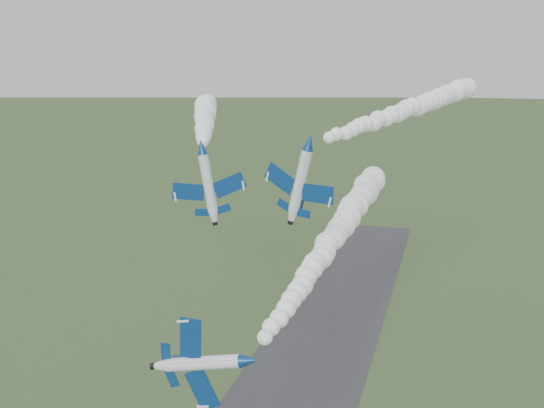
{
  "coord_description": "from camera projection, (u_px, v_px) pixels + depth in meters",
  "views": [
    {
      "loc": [
        25.4,
        -57.58,
        59.78
      ],
      "look_at": [
        1.87,
        19.57,
        40.61
      ],
      "focal_mm": 40.0,
      "sensor_mm": 36.0,
      "label": 1
    }
  ],
  "objects": [
    {
      "name": "jet_lead",
      "position": [
        250.0,
        361.0,
        62.85
      ],
      "size": [
        3.6,
        12.75,
        10.35
      ],
      "rotation": [
        0.0,
        1.37,
        0.02
      ],
      "color": "white"
    },
    {
      "name": "smoke_trail_jet_lead",
      "position": [
        337.0,
        232.0,
        101.17
      ],
      "size": [
        6.97,
        78.19,
        5.4
      ],
      "primitive_type": null,
      "rotation": [
        0.0,
        0.0,
        0.02
      ],
      "color": "white"
    },
    {
      "name": "jet_pair_left",
      "position": [
        201.0,
        147.0,
        87.44
      ],
      "size": [
        10.79,
        12.53,
        3.43
      ],
      "rotation": [
        0.0,
        -0.15,
        0.38
      ],
      "color": "white"
    },
    {
      "name": "smoke_trail_jet_pair_left",
      "position": [
        205.0,
        119.0,
        117.62
      ],
      "size": [
        25.22,
        54.04,
        4.9
      ],
      "primitive_type": null,
      "rotation": [
        0.0,
        0.0,
        0.38
      ],
      "color": "white"
    },
    {
      "name": "jet_pair_right",
      "position": [
        309.0,
        142.0,
        83.83
      ],
      "size": [
        11.33,
        13.56,
        4.1
      ],
      "rotation": [
        0.0,
        0.24,
        -0.29
      ],
      "color": "white"
    },
    {
      "name": "smoke_trail_jet_pair_right",
      "position": [
        414.0,
        107.0,
        114.99
      ],
      "size": [
        24.3,
        69.33,
        4.54
      ],
      "primitive_type": null,
      "rotation": [
        0.0,
        0.0,
        -0.29
      ],
      "color": "white"
    }
  ]
}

